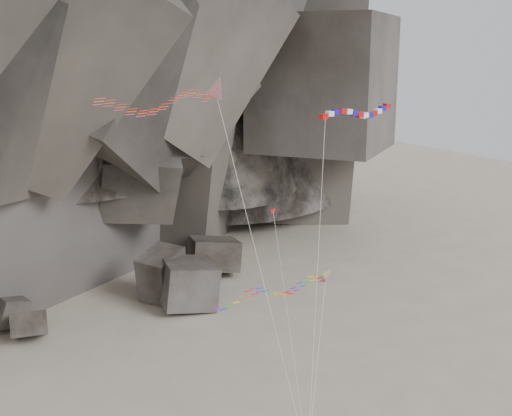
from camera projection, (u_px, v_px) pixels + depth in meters
boulder_field at (69, 305)px, 79.41m from camera, size 61.98×17.22×8.84m
delta_kite at (153, 102)px, 45.49m from camera, size 13.82×8.40×30.83m
banner_kite at (357, 115)px, 54.99m from camera, size 13.91×5.89×27.83m
parafoil_kite at (269, 291)px, 56.37m from camera, size 13.38×7.85×12.54m
pennant_kite at (281, 266)px, 54.01m from camera, size 2.13×7.31×19.49m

